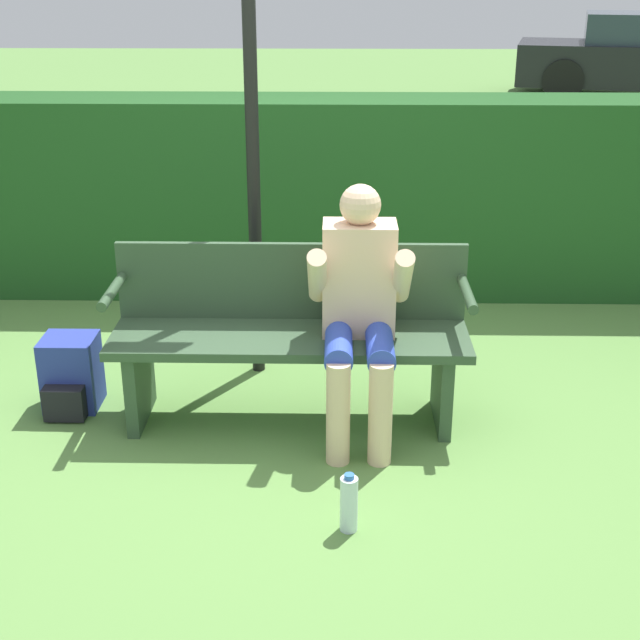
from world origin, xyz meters
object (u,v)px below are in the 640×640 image
at_px(signpost, 252,132).
at_px(person_seated, 359,303).
at_px(water_bottle, 349,504).
at_px(park_bench, 290,332).
at_px(backpack, 71,375).

bearing_deg(signpost, person_seated, -50.14).
height_order(person_seated, water_bottle, person_seated).
xyz_separation_m(person_seated, water_bottle, (-0.05, -0.86, -0.54)).
relative_size(park_bench, signpost, 0.74).
bearing_deg(signpost, backpack, -153.12).
distance_m(backpack, water_bottle, 1.77).
xyz_separation_m(backpack, water_bottle, (1.42, -1.05, -0.06)).
bearing_deg(water_bottle, signpost, 108.08).
distance_m(park_bench, person_seated, 0.42).
relative_size(water_bottle, signpost, 0.11).
height_order(park_bench, person_seated, person_seated).
relative_size(person_seated, water_bottle, 4.60).
xyz_separation_m(person_seated, backpack, (-1.47, 0.19, -0.48)).
xyz_separation_m(park_bench, person_seated, (0.33, -0.13, 0.21)).
bearing_deg(signpost, water_bottle, -71.92).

